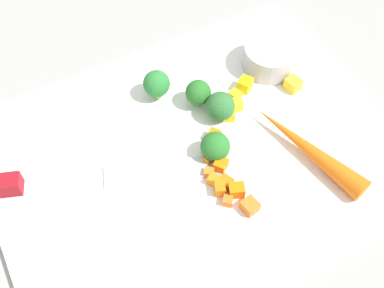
{
  "coord_description": "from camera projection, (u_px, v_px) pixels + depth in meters",
  "views": [
    {
      "loc": [
        0.15,
        0.28,
        0.48
      ],
      "look_at": [
        0.0,
        0.0,
        0.02
      ],
      "focal_mm": 44.39,
      "sensor_mm": 36.0,
      "label": 1
    }
  ],
  "objects": [
    {
      "name": "broccoli_floret_1",
      "position": [
        159.0,
        83.0,
        0.6
      ],
      "size": [
        0.03,
        0.03,
        0.04
      ],
      "color": "#84B55E",
      "rests_on": "cutting_board"
    },
    {
      "name": "carrot_dice_8",
      "position": [
        226.0,
        182.0,
        0.54
      ],
      "size": [
        0.02,
        0.02,
        0.01
      ],
      "primitive_type": "cube",
      "rotation": [
        0.0,
        0.0,
        0.42
      ],
      "color": "orange",
      "rests_on": "cutting_board"
    },
    {
      "name": "broccoli_floret_2",
      "position": [
        215.0,
        147.0,
        0.55
      ],
      "size": [
        0.03,
        0.03,
        0.04
      ],
      "color": "#8DBF56",
      "rests_on": "cutting_board"
    },
    {
      "name": "carrot_dice_1",
      "position": [
        208.0,
        159.0,
        0.56
      ],
      "size": [
        0.01,
        0.01,
        0.01
      ],
      "primitive_type": "cube",
      "rotation": [
        0.0,
        0.0,
        0.35
      ],
      "color": "orange",
      "rests_on": "cutting_board"
    },
    {
      "name": "chef_knife",
      "position": [
        61.0,
        180.0,
        0.54
      ],
      "size": [
        0.32,
        0.14,
        0.02
      ],
      "rotation": [
        0.0,
        0.0,
        2.78
      ],
      "color": "silver",
      "rests_on": "cutting_board"
    },
    {
      "name": "broccoli_floret_3",
      "position": [
        198.0,
        93.0,
        0.59
      ],
      "size": [
        0.03,
        0.03,
        0.04
      ],
      "color": "#90B16D",
      "rests_on": "cutting_board"
    },
    {
      "name": "pepper_dice_4",
      "position": [
        293.0,
        84.0,
        0.62
      ],
      "size": [
        0.02,
        0.02,
        0.02
      ],
      "primitive_type": "cube",
      "rotation": [
        0.0,
        0.0,
        0.22
      ],
      "color": "yellow",
      "rests_on": "cutting_board"
    },
    {
      "name": "carrot_dice_9",
      "position": [
        250.0,
        206.0,
        0.52
      ],
      "size": [
        0.02,
        0.02,
        0.01
      ],
      "primitive_type": "cube",
      "rotation": [
        0.0,
        0.0,
        0.2
      ],
      "color": "orange",
      "rests_on": "cutting_board"
    },
    {
      "name": "carrot_dice_10",
      "position": [
        214.0,
        180.0,
        0.54
      ],
      "size": [
        0.02,
        0.02,
        0.01
      ],
      "primitive_type": "cube",
      "rotation": [
        0.0,
        0.0,
        2.14
      ],
      "color": "orange",
      "rests_on": "cutting_board"
    },
    {
      "name": "carrot_dice_4",
      "position": [
        230.0,
        200.0,
        0.53
      ],
      "size": [
        0.02,
        0.02,
        0.01
      ],
      "primitive_type": "cube",
      "rotation": [
        0.0,
        0.0,
        0.85
      ],
      "color": "orange",
      "rests_on": "cutting_board"
    },
    {
      "name": "carrot_dice_2",
      "position": [
        219.0,
        188.0,
        0.53
      ],
      "size": [
        0.02,
        0.02,
        0.01
      ],
      "primitive_type": "cube",
      "rotation": [
        0.0,
        0.0,
        1.21
      ],
      "color": "orange",
      "rests_on": "cutting_board"
    },
    {
      "name": "pepper_dice_0",
      "position": [
        235.0,
        105.0,
        0.6
      ],
      "size": [
        0.02,
        0.02,
        0.01
      ],
      "primitive_type": "cube",
      "rotation": [
        0.0,
        0.0,
        1.37
      ],
      "color": "yellow",
      "rests_on": "cutting_board"
    },
    {
      "name": "ground_plane",
      "position": [
        192.0,
        154.0,
        0.58
      ],
      "size": [
        4.0,
        4.0,
        0.0
      ],
      "primitive_type": "plane",
      "color": "#959892"
    },
    {
      "name": "pepper_dice_2",
      "position": [
        235.0,
        95.0,
        0.61
      ],
      "size": [
        0.02,
        0.02,
        0.01
      ],
      "primitive_type": "cube",
      "rotation": [
        0.0,
        0.0,
        0.31
      ],
      "color": "yellow",
      "rests_on": "cutting_board"
    },
    {
      "name": "carrot_dice_7",
      "position": [
        216.0,
        138.0,
        0.57
      ],
      "size": [
        0.02,
        0.02,
        0.01
      ],
      "primitive_type": "cube",
      "rotation": [
        0.0,
        0.0,
        2.17
      ],
      "color": "orange",
      "rests_on": "cutting_board"
    },
    {
      "name": "cutting_board",
      "position": [
        192.0,
        151.0,
        0.58
      ],
      "size": [
        0.47,
        0.36,
        0.01
      ],
      "primitive_type": "cube",
      "color": "white",
      "rests_on": "ground_plane"
    },
    {
      "name": "carrot_dice_0",
      "position": [
        208.0,
        145.0,
        0.57
      ],
      "size": [
        0.01,
        0.01,
        0.01
      ],
      "primitive_type": "cube",
      "rotation": [
        0.0,
        0.0,
        2.45
      ],
      "color": "orange",
      "rests_on": "cutting_board"
    },
    {
      "name": "broccoli_floret_0",
      "position": [
        220.0,
        106.0,
        0.58
      ],
      "size": [
        0.04,
        0.04,
        0.04
      ],
      "color": "#93B356",
      "rests_on": "cutting_board"
    },
    {
      "name": "prep_bowl",
      "position": [
        270.0,
        57.0,
        0.63
      ],
      "size": [
        0.07,
        0.07,
        0.03
      ],
      "primitive_type": "cylinder",
      "color": "#BCB4BA",
      "rests_on": "cutting_board"
    },
    {
      "name": "pepper_dice_3",
      "position": [
        245.0,
        85.0,
        0.62
      ],
      "size": [
        0.02,
        0.02,
        0.02
      ],
      "primitive_type": "cube",
      "rotation": [
        0.0,
        0.0,
        0.56
      ],
      "color": "yellow",
      "rests_on": "cutting_board"
    },
    {
      "name": "whole_carrot",
      "position": [
        307.0,
        148.0,
        0.55
      ],
      "size": [
        0.07,
        0.16,
        0.03
      ],
      "primitive_type": "cone",
      "rotation": [
        1.57,
        0.0,
        0.26
      ],
      "color": "orange",
      "rests_on": "cutting_board"
    },
    {
      "name": "carrot_dice_6",
      "position": [
        236.0,
        190.0,
        0.53
      ],
      "size": [
        0.02,
        0.02,
        0.02
      ],
      "primitive_type": "cube",
      "rotation": [
        0.0,
        0.0,
        2.76
      ],
      "color": "orange",
      "rests_on": "cutting_board"
    },
    {
      "name": "carrot_dice_5",
      "position": [
        209.0,
        173.0,
        0.55
      ],
      "size": [
        0.01,
        0.01,
        0.01
      ],
      "primitive_type": "cube",
      "rotation": [
        0.0,
        0.0,
        2.42
      ],
      "color": "orange",
      "rests_on": "cutting_board"
    },
    {
      "name": "pepper_dice_1",
      "position": [
        229.0,
        114.0,
        0.59
      ],
      "size": [
        0.02,
        0.02,
        0.01
      ],
      "primitive_type": "cube",
      "rotation": [
        0.0,
        0.0,
        2.65
      ],
      "color": "yellow",
      "rests_on": "cutting_board"
    },
    {
      "name": "carrot_dice_3",
      "position": [
        221.0,
        165.0,
        0.55
      ],
      "size": [
        0.02,
        0.02,
        0.01
      ],
      "primitive_type": "cube",
      "rotation": [
        0.0,
        0.0,
        0.61
      ],
      "color": "orange",
      "rests_on": "cutting_board"
    }
  ]
}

